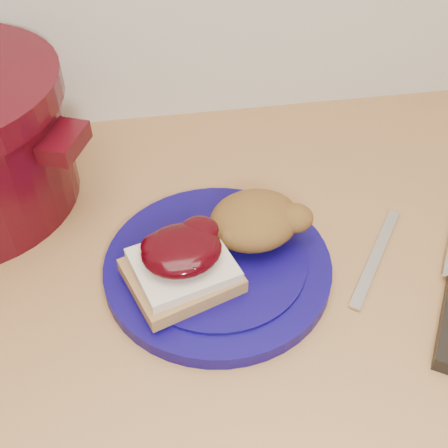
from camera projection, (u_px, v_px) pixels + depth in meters
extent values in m
cylinder|color=#0C054C|center=(218.00, 267.00, 0.59)|extent=(0.29, 0.29, 0.02)
cube|color=olive|center=(182.00, 276.00, 0.56)|extent=(0.13, 0.12, 0.02)
cube|color=beige|center=(183.00, 265.00, 0.55)|extent=(0.11, 0.10, 0.01)
ellipsoid|color=black|center=(181.00, 250.00, 0.54)|extent=(0.09, 0.09, 0.02)
ellipsoid|color=brown|center=(254.00, 220.00, 0.59)|extent=(0.11, 0.10, 0.05)
cube|color=silver|center=(376.00, 256.00, 0.61)|extent=(0.10, 0.14, 0.00)
cube|color=#39050C|center=(64.00, 142.00, 0.59)|extent=(0.06, 0.07, 0.02)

